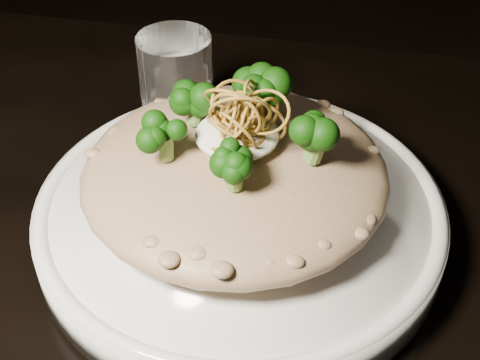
% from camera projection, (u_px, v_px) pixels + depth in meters
% --- Properties ---
extents(plate, '(0.32, 0.32, 0.03)m').
position_uv_depth(plate, '(240.00, 216.00, 0.54)').
color(plate, white).
rests_on(plate, table).
extents(risotto, '(0.24, 0.24, 0.05)m').
position_uv_depth(risotto, '(235.00, 172.00, 0.51)').
color(risotto, brown).
rests_on(risotto, plate).
extents(broccoli, '(0.16, 0.16, 0.06)m').
position_uv_depth(broccoli, '(239.00, 118.00, 0.47)').
color(broccoli, black).
rests_on(broccoli, risotto).
extents(cheese, '(0.06, 0.06, 0.02)m').
position_uv_depth(cheese, '(237.00, 135.00, 0.49)').
color(cheese, white).
rests_on(cheese, risotto).
extents(shallots, '(0.06, 0.06, 0.04)m').
position_uv_depth(shallots, '(247.00, 107.00, 0.47)').
color(shallots, olive).
rests_on(shallots, cheese).
extents(drinking_glass, '(0.08, 0.08, 0.11)m').
position_uv_depth(drinking_glass, '(177.00, 95.00, 0.60)').
color(drinking_glass, white).
rests_on(drinking_glass, table).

